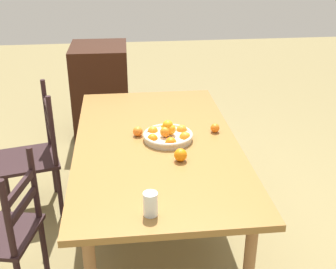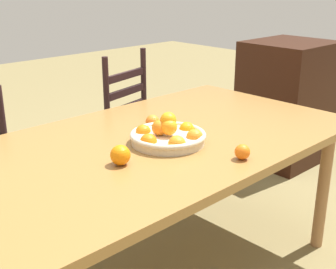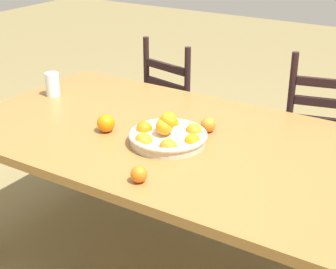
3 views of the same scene
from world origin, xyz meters
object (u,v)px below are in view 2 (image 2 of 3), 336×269
(cabinet, at_px, (286,102))
(fruit_bowl, at_px, (168,136))
(orange_loose_1, at_px, (120,155))
(orange_loose_2, at_px, (242,152))
(dining_table, at_px, (154,153))
(orange_loose_0, at_px, (153,122))
(chair_near_window, at_px, (111,130))

(cabinet, bearing_deg, fruit_bowl, -163.17)
(orange_loose_1, xyz_separation_m, orange_loose_2, (0.38, -0.29, -0.01))
(dining_table, distance_m, cabinet, 1.86)
(dining_table, xyz_separation_m, cabinet, (1.80, 0.43, -0.20))
(cabinet, relative_size, orange_loose_0, 14.28)
(cabinet, xyz_separation_m, orange_loose_0, (-1.70, -0.31, 0.29))
(dining_table, height_order, chair_near_window, chair_near_window)
(dining_table, bearing_deg, fruit_bowl, -79.84)
(cabinet, height_order, orange_loose_2, cabinet)
(cabinet, xyz_separation_m, orange_loose_1, (-2.08, -0.55, 0.30))
(fruit_bowl, relative_size, orange_loose_1, 4.19)
(dining_table, relative_size, orange_loose_1, 24.33)
(fruit_bowl, bearing_deg, orange_loose_0, 66.20)
(orange_loose_2, bearing_deg, orange_loose_1, 142.60)
(cabinet, distance_m, orange_loose_1, 2.18)
(orange_loose_0, distance_m, orange_loose_2, 0.53)
(fruit_bowl, bearing_deg, orange_loose_1, -172.04)
(fruit_bowl, distance_m, orange_loose_0, 0.22)
(cabinet, distance_m, orange_loose_2, 1.92)
(chair_near_window, height_order, orange_loose_0, chair_near_window)
(orange_loose_1, bearing_deg, fruit_bowl, 7.96)
(dining_table, bearing_deg, orange_loose_2, -76.11)
(orange_loose_1, height_order, orange_loose_2, orange_loose_1)
(chair_near_window, distance_m, orange_loose_0, 0.89)
(chair_near_window, bearing_deg, orange_loose_0, 53.89)
(dining_table, distance_m, fruit_bowl, 0.13)
(cabinet, height_order, orange_loose_1, cabinet)
(orange_loose_2, bearing_deg, dining_table, 103.89)
(fruit_bowl, xyz_separation_m, orange_loose_2, (0.09, -0.33, -0.00))
(orange_loose_1, bearing_deg, cabinet, 14.78)
(orange_loose_0, bearing_deg, dining_table, -130.72)
(chair_near_window, distance_m, fruit_bowl, 1.10)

